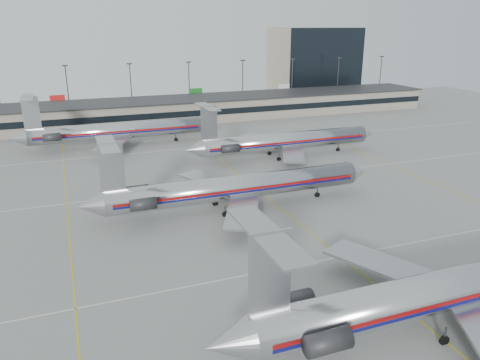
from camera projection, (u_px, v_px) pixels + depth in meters
name	position (u px, v px, depth m)	size (l,w,h in m)	color
ground	(395.00, 301.00, 46.78)	(260.00, 260.00, 0.00)	gray
apron_markings	(341.00, 257.00, 55.64)	(160.00, 0.15, 0.02)	silver
terminal	(172.00, 110.00, 132.58)	(162.00, 17.00, 6.25)	gray
light_mast_row	(161.00, 85.00, 143.29)	(163.60, 0.40, 15.28)	#38383D
distant_building	(313.00, 62.00, 177.17)	(30.00, 20.00, 25.00)	tan
jet_foreground	(447.00, 289.00, 42.19)	(47.17, 27.77, 12.35)	#BBBBC0
jet_second_row	(232.00, 187.00, 68.90)	(45.19, 26.61, 11.83)	#BBBBC0
jet_third_row	(283.00, 141.00, 96.24)	(42.87, 26.37, 11.72)	#BBBBC0
jet_back_row	(114.00, 131.00, 104.69)	(44.78, 27.54, 12.24)	#BBBBC0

